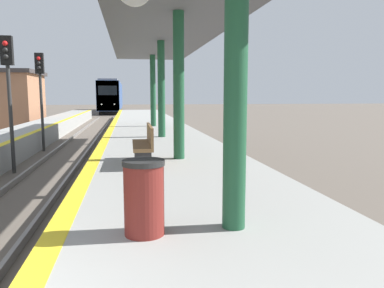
# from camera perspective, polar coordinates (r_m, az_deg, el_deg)

# --- Properties ---
(train) EXTENTS (2.80, 21.46, 4.55)m
(train) POSITION_cam_1_polar(r_m,az_deg,el_deg) (57.75, -12.15, 7.10)
(train) COLOR black
(train) RESTS_ON ground
(signal_mid) EXTENTS (0.36, 0.31, 4.37)m
(signal_mid) POSITION_cam_1_polar(r_m,az_deg,el_deg) (13.33, -26.20, 8.98)
(signal_mid) COLOR #2D2D2D
(signal_mid) RESTS_ON ground
(signal_far) EXTENTS (0.36, 0.31, 4.37)m
(signal_far) POSITION_cam_1_polar(r_m,az_deg,el_deg) (18.08, -22.11, 8.60)
(signal_far) COLOR #2D2D2D
(signal_far) RESTS_ON ground
(station_canopy) EXTENTS (3.75, 20.56, 3.88)m
(station_canopy) POSITION_cam_1_polar(r_m,az_deg,el_deg) (12.26, -3.72, 16.93)
(station_canopy) COLOR #1E5133
(station_canopy) RESTS_ON platform_right
(trash_bin) EXTENTS (0.49, 0.49, 0.89)m
(trash_bin) POSITION_cam_1_polar(r_m,az_deg,el_deg) (4.44, -7.31, -8.06)
(trash_bin) COLOR maroon
(trash_bin) RESTS_ON platform_right
(bench) EXTENTS (0.44, 1.85, 0.92)m
(bench) POSITION_cam_1_polar(r_m,az_deg,el_deg) (8.98, -7.18, 0.15)
(bench) COLOR brown
(bench) RESTS_ON platform_right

